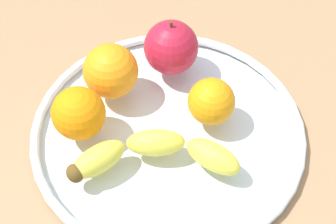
% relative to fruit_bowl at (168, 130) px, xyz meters
% --- Properties ---
extents(ground_plane, '(1.18, 1.18, 0.04)m').
position_rel_fruit_bowl_xyz_m(ground_plane, '(0.00, 0.00, -0.03)').
color(ground_plane, '#997751').
extents(fruit_bowl, '(0.36, 0.36, 0.02)m').
position_rel_fruit_bowl_xyz_m(fruit_bowl, '(0.00, 0.00, 0.00)').
color(fruit_bowl, silver).
rests_on(fruit_bowl, ground_plane).
extents(banana, '(0.22, 0.08, 0.03)m').
position_rel_fruit_bowl_xyz_m(banana, '(0.02, 0.05, 0.03)').
color(banana, '#DAD342').
rests_on(banana, fruit_bowl).
extents(apple, '(0.08, 0.08, 0.08)m').
position_rel_fruit_bowl_xyz_m(apple, '(-0.01, -0.11, 0.05)').
color(apple, '#B21A32').
rests_on(apple, fruit_bowl).
extents(orange_front_right, '(0.07, 0.07, 0.07)m').
position_rel_fruit_bowl_xyz_m(orange_front_right, '(0.07, -0.07, 0.05)').
color(orange_front_right, orange).
rests_on(orange_front_right, fruit_bowl).
extents(orange_center, '(0.07, 0.07, 0.07)m').
position_rel_fruit_bowl_xyz_m(orange_center, '(0.11, -0.00, 0.04)').
color(orange_center, orange).
rests_on(orange_center, fruit_bowl).
extents(orange_back_left, '(0.06, 0.06, 0.06)m').
position_rel_fruit_bowl_xyz_m(orange_back_left, '(-0.06, -0.01, 0.04)').
color(orange_back_left, orange).
rests_on(orange_back_left, fruit_bowl).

